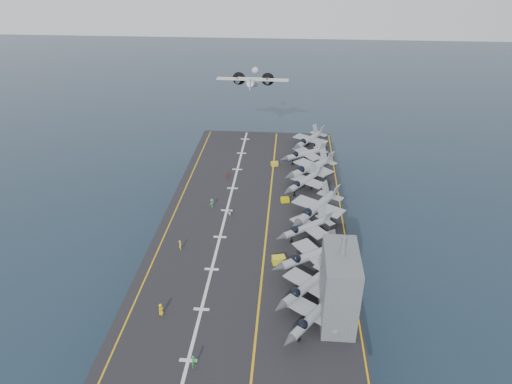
# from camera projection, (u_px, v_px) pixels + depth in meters

# --- Properties ---
(ground) EXTENTS (500.00, 500.00, 0.00)m
(ground) POSITION_uv_depth(u_px,v_px,m) (255.00, 251.00, 102.71)
(ground) COLOR #142135
(ground) RESTS_ON ground
(hull) EXTENTS (36.00, 90.00, 10.00)m
(hull) POSITION_uv_depth(u_px,v_px,m) (255.00, 233.00, 100.28)
(hull) COLOR #56595E
(hull) RESTS_ON ground
(flight_deck) EXTENTS (38.00, 92.00, 0.40)m
(flight_deck) POSITION_uv_depth(u_px,v_px,m) (255.00, 212.00, 97.75)
(flight_deck) COLOR black
(flight_deck) RESTS_ON hull
(foul_line) EXTENTS (0.35, 90.00, 0.02)m
(foul_line) POSITION_uv_depth(u_px,v_px,m) (269.00, 212.00, 97.44)
(foul_line) COLOR gold
(foul_line) RESTS_ON flight_deck
(landing_centerline) EXTENTS (0.50, 90.00, 0.02)m
(landing_centerline) POSITION_uv_depth(u_px,v_px,m) (227.00, 210.00, 98.05)
(landing_centerline) COLOR silver
(landing_centerline) RESTS_ON flight_deck
(deck_edge_port) EXTENTS (0.25, 90.00, 0.02)m
(deck_edge_port) POSITION_uv_depth(u_px,v_px,m) (176.00, 208.00, 98.80)
(deck_edge_port) COLOR gold
(deck_edge_port) RESTS_ON flight_deck
(deck_edge_stbd) EXTENTS (0.25, 90.00, 0.02)m
(deck_edge_stbd) POSITION_uv_depth(u_px,v_px,m) (342.00, 215.00, 96.38)
(deck_edge_stbd) COLOR gold
(deck_edge_stbd) RESTS_ON flight_deck
(island_superstructure) EXTENTS (5.00, 10.00, 15.00)m
(island_superstructure) POSITION_uv_depth(u_px,v_px,m) (340.00, 279.00, 66.85)
(island_superstructure) COLOR #56595E
(island_superstructure) RESTS_ON flight_deck
(fighter_jet_0) EXTENTS (14.77, 15.82, 4.57)m
(fighter_jet_0) POSITION_uv_depth(u_px,v_px,m) (314.00, 315.00, 67.66)
(fighter_jet_0) COLOR gray
(fighter_jet_0) RESTS_ON flight_deck
(fighter_jet_1) EXTENTS (16.09, 16.71, 4.85)m
(fighter_jet_1) POSITION_uv_depth(u_px,v_px,m) (308.00, 285.00, 73.28)
(fighter_jet_1) COLOR gray
(fighter_jet_1) RESTS_ON flight_deck
(fighter_jet_2) EXTENTS (17.48, 16.20, 5.05)m
(fighter_jet_2) POSITION_uv_depth(u_px,v_px,m) (311.00, 255.00, 80.17)
(fighter_jet_2) COLOR #9097A1
(fighter_jet_2) RESTS_ON flight_deck
(fighter_jet_3) EXTENTS (15.48, 14.80, 4.49)m
(fighter_jet_3) POSITION_uv_depth(u_px,v_px,m) (306.00, 227.00, 88.47)
(fighter_jet_3) COLOR #909AA1
(fighter_jet_3) RESTS_ON flight_deck
(fighter_jet_4) EXTENTS (17.96, 19.72, 5.70)m
(fighter_jet_4) POSITION_uv_depth(u_px,v_px,m) (316.00, 207.00, 93.83)
(fighter_jet_4) COLOR #9FA5AF
(fighter_jet_4) RESTS_ON flight_deck
(fighter_jet_5) EXTENTS (15.52, 16.65, 4.81)m
(fighter_jet_5) POSITION_uv_depth(u_px,v_px,m) (304.00, 181.00, 104.94)
(fighter_jet_5) COLOR gray
(fighter_jet_5) RESTS_ON flight_deck
(fighter_jet_6) EXTENTS (18.38, 18.42, 5.42)m
(fighter_jet_6) POSITION_uv_depth(u_px,v_px,m) (311.00, 167.00, 110.58)
(fighter_jet_6) COLOR gray
(fighter_jet_6) RESTS_ON flight_deck
(fighter_jet_7) EXTENTS (16.37, 15.21, 4.73)m
(fighter_jet_7) POSITION_uv_depth(u_px,v_px,m) (305.00, 153.00, 118.44)
(fighter_jet_7) COLOR #9097A0
(fighter_jet_7) RESTS_ON flight_deck
(fighter_jet_8) EXTENTS (15.74, 17.29, 5.00)m
(fighter_jet_8) POSITION_uv_depth(u_px,v_px,m) (309.00, 139.00, 126.35)
(fighter_jet_8) COLOR #91979F
(fighter_jet_8) RESTS_ON flight_deck
(tow_cart_a) EXTENTS (2.61, 2.05, 1.38)m
(tow_cart_a) POSITION_uv_depth(u_px,v_px,m) (279.00, 260.00, 81.89)
(tow_cart_a) COLOR gold
(tow_cart_a) RESTS_ON flight_deck
(tow_cart_b) EXTENTS (2.02, 1.60, 1.06)m
(tow_cart_b) POSITION_uv_depth(u_px,v_px,m) (285.00, 200.00, 101.01)
(tow_cart_b) COLOR #D0BE07
(tow_cart_b) RESTS_ON flight_deck
(tow_cart_c) EXTENTS (2.04, 1.63, 1.06)m
(tow_cart_c) POSITION_uv_depth(u_px,v_px,m) (275.00, 164.00, 117.10)
(tow_cart_c) COLOR gold
(tow_cart_c) RESTS_ON flight_deck
(crew_0) EXTENTS (1.20, 1.45, 2.07)m
(crew_0) POSITION_uv_depth(u_px,v_px,m) (161.00, 309.00, 70.49)
(crew_0) COLOR yellow
(crew_0) RESTS_ON flight_deck
(crew_1) EXTENTS (1.18, 1.41, 2.01)m
(crew_1) POSITION_uv_depth(u_px,v_px,m) (180.00, 245.00, 85.28)
(crew_1) COLOR yellow
(crew_1) RESTS_ON flight_deck
(crew_2) EXTENTS (1.23, 1.12, 1.71)m
(crew_2) POSITION_uv_depth(u_px,v_px,m) (229.00, 213.00, 95.61)
(crew_2) COLOR silver
(crew_2) RESTS_ON flight_deck
(crew_3) EXTENTS (1.35, 1.44, 1.99)m
(crew_3) POSITION_uv_depth(u_px,v_px,m) (212.00, 203.00, 98.82)
(crew_3) COLOR green
(crew_3) RESTS_ON flight_deck
(crew_4) EXTENTS (0.88, 1.20, 1.86)m
(crew_4) POSITION_uv_depth(u_px,v_px,m) (227.00, 175.00, 110.62)
(crew_4) COLOR red
(crew_4) RESTS_ON flight_deck
(crew_6) EXTENTS (1.35, 1.48, 2.05)m
(crew_6) POSITION_uv_depth(u_px,v_px,m) (194.00, 362.00, 61.78)
(crew_6) COLOR green
(crew_6) RESTS_ON flight_deck
(transport_plane) EXTENTS (21.90, 15.21, 5.09)m
(transport_plane) POSITION_uv_depth(u_px,v_px,m) (252.00, 84.00, 136.50)
(transport_plane) COLOR silver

